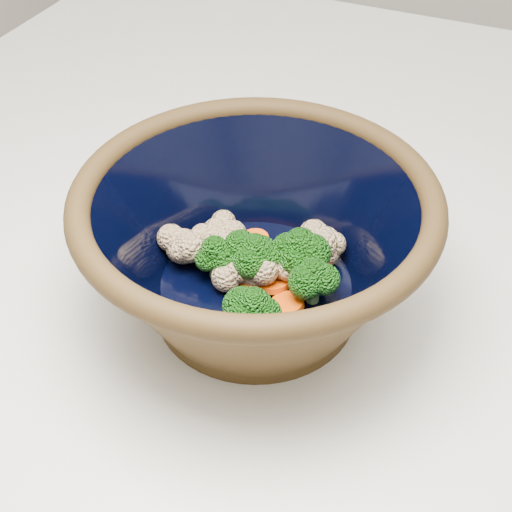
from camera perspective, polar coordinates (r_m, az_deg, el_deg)
counter at (r=1.08m, az=3.10°, el=-17.49°), size 1.20×1.20×0.90m
mixing_bowl at (r=0.61m, az=0.00°, el=0.91°), size 0.31×0.31×0.14m
vegetable_pile at (r=0.63m, az=0.44°, el=-0.25°), size 0.16×0.15×0.06m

